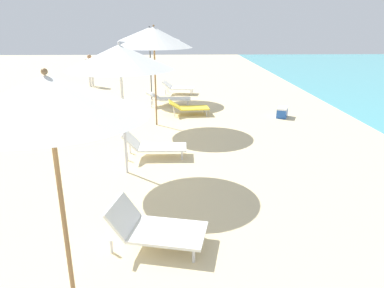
{
  "coord_description": "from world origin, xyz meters",
  "views": [
    {
      "loc": [
        1.33,
        4.56,
        2.94
      ],
      "look_at": [
        1.5,
        9.8,
        1.15
      ],
      "focal_mm": 33.24,
      "sensor_mm": 36.0,
      "label": 1
    }
  ],
  "objects_px": {
    "umbrella_fifth": "(154,37)",
    "lounger_farthest_shoreside": "(178,87)",
    "lounger_fourth_shoreside": "(153,145)",
    "person_walking_near": "(90,67)",
    "umbrella_fourth": "(120,57)",
    "lounger_fifth_shoreside": "(188,107)",
    "cooler_box": "(282,112)",
    "lounger_third_shoreside": "(155,227)",
    "umbrella_farthest": "(149,34)",
    "lounger_farthest_inland": "(168,98)",
    "umbrella_third": "(48,97)"
  },
  "relations": [
    {
      "from": "lounger_fourth_shoreside",
      "to": "umbrella_fourth",
      "type": "bearing_deg",
      "value": -117.63
    },
    {
      "from": "lounger_farthest_inland",
      "to": "lounger_farthest_shoreside",
      "type": "bearing_deg",
      "value": 81.77
    },
    {
      "from": "umbrella_third",
      "to": "lounger_fifth_shoreside",
      "type": "xyz_separation_m",
      "value": [
        1.45,
        8.5,
        -2.05
      ]
    },
    {
      "from": "lounger_third_shoreside",
      "to": "cooler_box",
      "type": "relative_size",
      "value": 2.27
    },
    {
      "from": "lounger_farthest_inland",
      "to": "umbrella_fifth",
      "type": "bearing_deg",
      "value": -95.69
    },
    {
      "from": "lounger_third_shoreside",
      "to": "lounger_fifth_shoreside",
      "type": "bearing_deg",
      "value": 97.37
    },
    {
      "from": "umbrella_third",
      "to": "lounger_fourth_shoreside",
      "type": "relative_size",
      "value": 1.78
    },
    {
      "from": "lounger_fourth_shoreside",
      "to": "person_walking_near",
      "type": "xyz_separation_m",
      "value": [
        -3.68,
        9.78,
        0.63
      ]
    },
    {
      "from": "lounger_third_shoreside",
      "to": "umbrella_farthest",
      "type": "bearing_deg",
      "value": 106.79
    },
    {
      "from": "umbrella_fourth",
      "to": "person_walking_near",
      "type": "relative_size",
      "value": 1.73
    },
    {
      "from": "lounger_fourth_shoreside",
      "to": "lounger_third_shoreside",
      "type": "bearing_deg",
      "value": -85.25
    },
    {
      "from": "umbrella_farthest",
      "to": "person_walking_near",
      "type": "relative_size",
      "value": 1.87
    },
    {
      "from": "lounger_farthest_shoreside",
      "to": "lounger_fifth_shoreside",
      "type": "bearing_deg",
      "value": -76.57
    },
    {
      "from": "lounger_fourth_shoreside",
      "to": "lounger_fifth_shoreside",
      "type": "bearing_deg",
      "value": 77.48
    },
    {
      "from": "lounger_farthest_shoreside",
      "to": "cooler_box",
      "type": "xyz_separation_m",
      "value": [
        3.43,
        -4.15,
        -0.13
      ]
    },
    {
      "from": "lounger_farthest_inland",
      "to": "cooler_box",
      "type": "relative_size",
      "value": 2.63
    },
    {
      "from": "umbrella_fourth",
      "to": "umbrella_farthest",
      "type": "height_order",
      "value": "umbrella_farthest"
    },
    {
      "from": "umbrella_fourth",
      "to": "umbrella_fifth",
      "type": "distance_m",
      "value": 3.65
    },
    {
      "from": "umbrella_third",
      "to": "lounger_farthest_inland",
      "type": "distance_m",
      "value": 10.11
    },
    {
      "from": "umbrella_farthest",
      "to": "lounger_farthest_shoreside",
      "type": "bearing_deg",
      "value": 47.41
    },
    {
      "from": "umbrella_third",
      "to": "cooler_box",
      "type": "height_order",
      "value": "umbrella_third"
    },
    {
      "from": "umbrella_fourth",
      "to": "lounger_fourth_shoreside",
      "type": "distance_m",
      "value": 2.3
    },
    {
      "from": "lounger_fifth_shoreside",
      "to": "lounger_farthest_inland",
      "type": "bearing_deg",
      "value": 112.34
    },
    {
      "from": "umbrella_fifth",
      "to": "lounger_fifth_shoreside",
      "type": "height_order",
      "value": "umbrella_fifth"
    },
    {
      "from": "umbrella_third",
      "to": "umbrella_fourth",
      "type": "distance_m",
      "value": 3.65
    },
    {
      "from": "umbrella_fifth",
      "to": "person_walking_near",
      "type": "distance_m",
      "value": 8.1
    },
    {
      "from": "umbrella_fifth",
      "to": "umbrella_fourth",
      "type": "bearing_deg",
      "value": -96.21
    },
    {
      "from": "lounger_third_shoreside",
      "to": "lounger_farthest_shoreside",
      "type": "xyz_separation_m",
      "value": [
        0.28,
        11.12,
        0.03
      ]
    },
    {
      "from": "lounger_fourth_shoreside",
      "to": "umbrella_fifth",
      "type": "relative_size",
      "value": 0.5
    },
    {
      "from": "lounger_farthest_shoreside",
      "to": "lounger_third_shoreside",
      "type": "bearing_deg",
      "value": -83.52
    },
    {
      "from": "umbrella_fourth",
      "to": "lounger_fifth_shoreside",
      "type": "relative_size",
      "value": 1.9
    },
    {
      "from": "cooler_box",
      "to": "umbrella_third",
      "type": "bearing_deg",
      "value": -119.3
    },
    {
      "from": "umbrella_fourth",
      "to": "lounger_farthest_inland",
      "type": "xyz_separation_m",
      "value": [
        0.67,
        6.24,
        -2.03
      ]
    },
    {
      "from": "lounger_fourth_shoreside",
      "to": "lounger_fifth_shoreside",
      "type": "height_order",
      "value": "lounger_fourth_shoreside"
    },
    {
      "from": "lounger_fourth_shoreside",
      "to": "person_walking_near",
      "type": "height_order",
      "value": "person_walking_near"
    },
    {
      "from": "lounger_third_shoreside",
      "to": "lounger_farthest_inland",
      "type": "relative_size",
      "value": 0.86
    },
    {
      "from": "umbrella_farthest",
      "to": "lounger_farthest_inland",
      "type": "distance_m",
      "value": 2.62
    },
    {
      "from": "umbrella_fourth",
      "to": "umbrella_farthest",
      "type": "xyz_separation_m",
      "value": [
        -0.03,
        7.42,
        0.2
      ]
    },
    {
      "from": "person_walking_near",
      "to": "cooler_box",
      "type": "relative_size",
      "value": 2.45
    },
    {
      "from": "umbrella_fifth",
      "to": "lounger_farthest_shoreside",
      "type": "xyz_separation_m",
      "value": [
        0.63,
        4.95,
        -2.25
      ]
    },
    {
      "from": "umbrella_fourth",
      "to": "umbrella_farthest",
      "type": "distance_m",
      "value": 7.42
    },
    {
      "from": "umbrella_fifth",
      "to": "lounger_fifth_shoreside",
      "type": "xyz_separation_m",
      "value": [
        0.99,
        1.22,
        -2.29
      ]
    },
    {
      "from": "lounger_fourth_shoreside",
      "to": "lounger_farthest_shoreside",
      "type": "distance_m",
      "value": 7.68
    },
    {
      "from": "lounger_farthest_shoreside",
      "to": "lounger_farthest_inland",
      "type": "height_order",
      "value": "same"
    },
    {
      "from": "lounger_fifth_shoreside",
      "to": "umbrella_farthest",
      "type": "height_order",
      "value": "umbrella_farthest"
    },
    {
      "from": "umbrella_farthest",
      "to": "lounger_fourth_shoreside",
      "type": "bearing_deg",
      "value": -85.46
    },
    {
      "from": "lounger_farthest_inland",
      "to": "lounger_fourth_shoreside",
      "type": "bearing_deg",
      "value": -91.65
    },
    {
      "from": "person_walking_near",
      "to": "cooler_box",
      "type": "height_order",
      "value": "person_walking_near"
    },
    {
      "from": "umbrella_fifth",
      "to": "cooler_box",
      "type": "bearing_deg",
      "value": 11.07
    },
    {
      "from": "umbrella_fifth",
      "to": "umbrella_farthest",
      "type": "bearing_deg",
      "value": 96.45
    }
  ]
}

